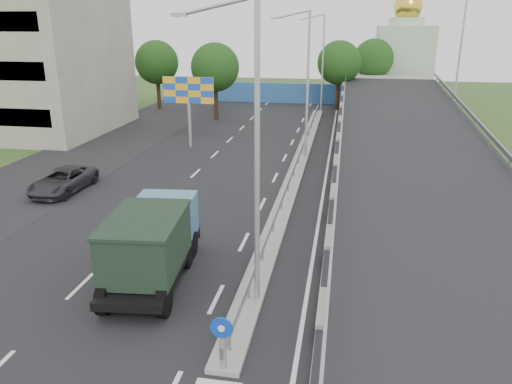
% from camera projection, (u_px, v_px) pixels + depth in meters
% --- Properties ---
extents(road_surface, '(26.00, 90.00, 0.04)m').
position_uv_depth(road_surface, '(244.00, 181.00, 31.32)').
color(road_surface, black).
rests_on(road_surface, ground).
extents(parking_strip, '(8.00, 90.00, 0.05)m').
position_uv_depth(parking_strip, '(55.00, 171.00, 33.50)').
color(parking_strip, black).
rests_on(parking_strip, ground).
extents(median, '(1.00, 44.00, 0.20)m').
position_uv_depth(median, '(298.00, 165.00, 34.51)').
color(median, gray).
rests_on(median, ground).
extents(overpass_ramp, '(10.00, 50.00, 3.50)m').
position_uv_depth(overpass_ramp, '(413.00, 146.00, 32.71)').
color(overpass_ramp, gray).
rests_on(overpass_ramp, ground).
extents(median_guardrail, '(0.09, 44.00, 0.71)m').
position_uv_depth(median_guardrail, '(299.00, 156.00, 34.30)').
color(median_guardrail, gray).
rests_on(median_guardrail, median).
extents(sign_bollard, '(0.64, 0.23, 1.67)m').
position_uv_depth(sign_bollard, '(222.00, 343.00, 13.89)').
color(sign_bollard, black).
rests_on(sign_bollard, median).
extents(lamp_post_near, '(2.74, 0.18, 10.08)m').
position_uv_depth(lamp_post_near, '(251.00, 144.00, 15.88)').
color(lamp_post_near, '#B2B5B7').
rests_on(lamp_post_near, median).
extents(lamp_post_mid, '(2.74, 0.18, 10.08)m').
position_uv_depth(lamp_post_mid, '(305.00, 78.00, 34.50)').
color(lamp_post_mid, '#B2B5B7').
rests_on(lamp_post_mid, median).
extents(lamp_post_far, '(2.74, 0.18, 10.08)m').
position_uv_depth(lamp_post_far, '(321.00, 58.00, 53.12)').
color(lamp_post_far, '#B2B5B7').
rests_on(lamp_post_far, median).
extents(blue_wall, '(30.00, 0.50, 2.40)m').
position_uv_depth(blue_wall, '(288.00, 93.00, 60.89)').
color(blue_wall, '#2B5AA1').
rests_on(blue_wall, ground).
extents(church, '(7.00, 7.00, 13.80)m').
position_uv_depth(church, '(404.00, 56.00, 64.65)').
color(church, '#B2CCAD').
rests_on(church, ground).
extents(billboard, '(4.00, 0.24, 5.50)m').
position_uv_depth(billboard, '(189.00, 94.00, 38.42)').
color(billboard, '#B2B5B7').
rests_on(billboard, ground).
extents(tree_left_mid, '(4.80, 4.80, 7.60)m').
position_uv_depth(tree_left_mid, '(215.00, 67.00, 49.44)').
color(tree_left_mid, black).
rests_on(tree_left_mid, ground).
extents(tree_median_far, '(4.80, 4.80, 7.60)m').
position_uv_depth(tree_median_far, '(339.00, 63.00, 54.87)').
color(tree_median_far, black).
rests_on(tree_median_far, ground).
extents(tree_left_far, '(4.80, 4.80, 7.60)m').
position_uv_depth(tree_left_far, '(157.00, 63.00, 55.43)').
color(tree_left_far, black).
rests_on(tree_left_far, ground).
extents(tree_ramp_far, '(4.80, 4.80, 7.60)m').
position_uv_depth(tree_ramp_far, '(374.00, 59.00, 60.71)').
color(tree_ramp_far, black).
rests_on(tree_ramp_far, ground).
extents(dump_truck, '(3.05, 6.78, 2.90)m').
position_uv_depth(dump_truck, '(153.00, 241.00, 18.98)').
color(dump_truck, black).
rests_on(dump_truck, ground).
extents(parked_car_c, '(2.40, 4.96, 1.36)m').
position_uv_depth(parked_car_c, '(63.00, 181.00, 29.19)').
color(parked_car_c, '#2B2B2F').
rests_on(parked_car_c, ground).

